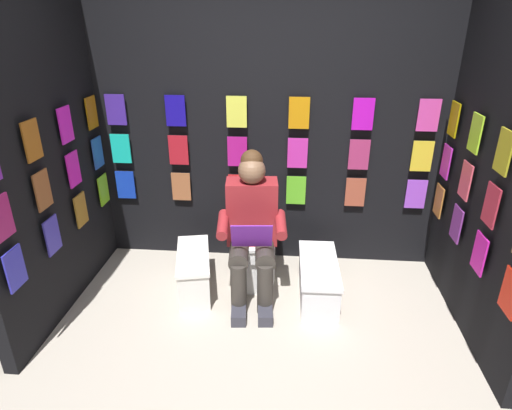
{
  "coord_description": "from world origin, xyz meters",
  "views": [
    {
      "loc": [
        -0.21,
        1.93,
        2.1
      ],
      "look_at": [
        0.04,
        -0.91,
        0.85
      ],
      "focal_mm": 30.05,
      "sensor_mm": 36.0,
      "label": 1
    }
  ],
  "objects_px": {
    "person_reading": "(252,228)",
    "comic_longbox_near": "(194,272)",
    "comic_longbox_far": "(318,279)",
    "toilet": "(252,244)"
  },
  "relations": [
    {
      "from": "comic_longbox_near",
      "to": "comic_longbox_far",
      "type": "distance_m",
      "value": 1.02
    },
    {
      "from": "person_reading",
      "to": "comic_longbox_near",
      "type": "bearing_deg",
      "value": -4.64
    },
    {
      "from": "person_reading",
      "to": "comic_longbox_far",
      "type": "xyz_separation_m",
      "value": [
        -0.54,
        0.01,
        -0.44
      ]
    },
    {
      "from": "person_reading",
      "to": "comic_longbox_near",
      "type": "distance_m",
      "value": 0.65
    },
    {
      "from": "toilet",
      "to": "person_reading",
      "type": "xyz_separation_m",
      "value": [
        -0.02,
        0.23,
        0.27
      ]
    },
    {
      "from": "toilet",
      "to": "person_reading",
      "type": "relative_size",
      "value": 0.65
    },
    {
      "from": "toilet",
      "to": "comic_longbox_far",
      "type": "height_order",
      "value": "toilet"
    },
    {
      "from": "person_reading",
      "to": "comic_longbox_far",
      "type": "distance_m",
      "value": 0.7
    },
    {
      "from": "toilet",
      "to": "comic_longbox_near",
      "type": "distance_m",
      "value": 0.54
    },
    {
      "from": "person_reading",
      "to": "comic_longbox_near",
      "type": "xyz_separation_m",
      "value": [
        0.48,
        0.0,
        -0.43
      ]
    }
  ]
}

